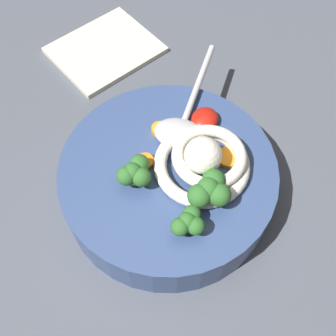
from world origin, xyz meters
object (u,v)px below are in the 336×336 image
at_px(soup_spoon, 183,125).
at_px(noodle_pile, 204,160).
at_px(folded_napkin, 105,50).
at_px(soup_bowl, 168,180).

bearing_deg(soup_spoon, noodle_pile, -140.16).
bearing_deg(folded_napkin, soup_spoon, -119.64).
relative_size(noodle_pile, soup_spoon, 0.67).
relative_size(soup_bowl, soup_spoon, 1.42).
height_order(soup_bowl, folded_napkin, soup_bowl).
xyz_separation_m(noodle_pile, folded_napkin, (0.15, 0.24, -0.07)).
relative_size(soup_bowl, noodle_pile, 2.11).
distance_m(noodle_pile, folded_napkin, 0.29).
xyz_separation_m(soup_spoon, folded_napkin, (0.11, 0.19, -0.06)).
bearing_deg(noodle_pile, soup_spoon, 51.63).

